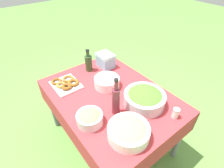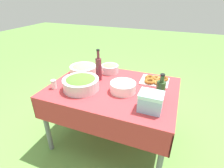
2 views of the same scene
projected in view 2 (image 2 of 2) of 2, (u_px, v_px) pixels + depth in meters
The scene contains 11 objects.
ground_plane at pixel (113, 137), 2.13m from camera, with size 14.00×14.00×0.00m, color #609342.
picnic_table at pixel (113, 94), 1.84m from camera, with size 1.29×0.95×0.70m.
salad_bowl at pixel (81, 83), 1.73m from camera, with size 0.36×0.36×0.13m.
pasta_bowl at pixel (83, 69), 2.06m from camera, with size 0.31×0.31×0.12m.
donut_platter at pixel (155, 80), 1.88m from camera, with size 0.29×0.27×0.05m.
plate_stack at pixel (123, 87), 1.69m from camera, with size 0.25×0.25×0.10m.
olive_oil_bottle at pixel (160, 90), 1.54m from camera, with size 0.08×0.08×0.25m.
wine_bottle at pixel (99, 68), 1.88m from camera, with size 0.07×0.07×0.35m.
bread_bowl at pixel (110, 68), 2.10m from camera, with size 0.21×0.21×0.11m.
cooler_box at pixel (151, 102), 1.41m from camera, with size 0.19×0.15×0.16m.
salt_shaker at pixel (54, 84), 1.75m from camera, with size 0.05×0.05×0.09m.
Camera 2 is at (0.57, -1.47, 1.57)m, focal length 28.00 mm.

